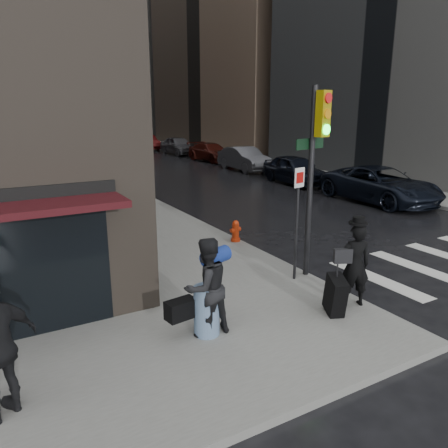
{
  "coord_description": "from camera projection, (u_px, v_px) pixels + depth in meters",
  "views": [
    {
      "loc": [
        -5.03,
        -6.04,
        4.25
      ],
      "look_at": [
        0.39,
        3.44,
        1.3
      ],
      "focal_mm": 35.0,
      "sensor_mm": 36.0,
      "label": 1
    }
  ],
  "objects": [
    {
      "name": "parked_car_1",
      "position": [
        295.0,
        169.0,
        24.62
      ],
      "size": [
        2.26,
        4.84,
        1.6
      ],
      "primitive_type": "imported",
      "rotation": [
        0.0,
        0.0,
        -0.08
      ],
      "color": "black",
      "rests_on": "ground"
    },
    {
      "name": "parked_car_5",
      "position": [
        147.0,
        142.0,
        44.12
      ],
      "size": [
        1.65,
        4.5,
        1.47
      ],
      "primitive_type": "imported",
      "rotation": [
        0.0,
        0.0,
        -0.02
      ],
      "color": "#3D0C0C",
      "rests_on": "ground"
    },
    {
      "name": "sidewalk_right",
      "position": [
        220.0,
        156.0,
        37.65
      ],
      "size": [
        3.0,
        50.0,
        0.15
      ],
      "primitive_type": "cube",
      "color": "slate",
      "rests_on": "ground"
    },
    {
      "name": "parked_car_0",
      "position": [
        380.0,
        185.0,
        19.82
      ],
      "size": [
        2.81,
        5.84,
        1.6
      ],
      "primitive_type": "imported",
      "rotation": [
        0.0,
        0.0,
        -0.03
      ],
      "color": "black",
      "rests_on": "ground"
    },
    {
      "name": "parked_car_4",
      "position": [
        178.0,
        146.0,
        39.62
      ],
      "size": [
        2.04,
        4.78,
        1.61
      ],
      "primitive_type": "imported",
      "rotation": [
        0.0,
        0.0,
        0.03
      ],
      "color": "#45454B",
      "rests_on": "ground"
    },
    {
      "name": "ground",
      "position": [
        293.0,
        330.0,
        8.58
      ],
      "size": [
        140.0,
        140.0,
        0.0
      ],
      "primitive_type": "plane",
      "color": "black",
      "rests_on": "ground"
    },
    {
      "name": "sidewalk_left",
      "position": [
        56.0,
        167.0,
        31.18
      ],
      "size": [
        4.0,
        50.0,
        0.15
      ],
      "primitive_type": "cube",
      "color": "slate",
      "rests_on": "ground"
    },
    {
      "name": "bldg_distant",
      "position": [
        31.0,
        33.0,
        72.64
      ],
      "size": [
        40.0,
        12.0,
        32.0
      ],
      "primitive_type": "cube",
      "color": "slate",
      "rests_on": "ground"
    },
    {
      "name": "man_overcoat",
      "position": [
        351.0,
        270.0,
        9.04
      ],
      "size": [
        1.32,
        0.87,
        1.97
      ],
      "rotation": [
        0.0,
        0.0,
        2.73
      ],
      "color": "black",
      "rests_on": "ground"
    },
    {
      "name": "traffic_light",
      "position": [
        314.0,
        158.0,
        10.17
      ],
      "size": [
        1.12,
        0.62,
        4.56
      ],
      "rotation": [
        0.0,
        0.0,
        0.23
      ],
      "color": "black",
      "rests_on": "ground"
    },
    {
      "name": "man_jeans",
      "position": [
        206.0,
        287.0,
        7.9
      ],
      "size": [
        1.36,
        0.83,
        1.87
      ],
      "rotation": [
        0.0,
        0.0,
        3.29
      ],
      "color": "black",
      "rests_on": "ground"
    },
    {
      "name": "parked_car_6",
      "position": [
        134.0,
        139.0,
        49.34
      ],
      "size": [
        2.46,
        5.12,
        1.41
      ],
      "primitive_type": "imported",
      "rotation": [
        0.0,
        0.0,
        -0.03
      ],
      "color": "#454549",
      "rests_on": "ground"
    },
    {
      "name": "parked_car_2",
      "position": [
        245.0,
        159.0,
        29.68
      ],
      "size": [
        1.76,
        4.85,
        1.59
      ],
      "primitive_type": "imported",
      "rotation": [
        0.0,
        0.0,
        -0.02
      ],
      "color": "#45454A",
      "rests_on": "ground"
    },
    {
      "name": "bldg_right_far",
      "position": [
        192.0,
        50.0,
        66.38
      ],
      "size": [
        22.0,
        20.0,
        25.0
      ],
      "primitive_type": "cube",
      "color": "slate",
      "rests_on": "ground"
    },
    {
      "name": "parked_car_3",
      "position": [
        211.0,
        152.0,
        34.86
      ],
      "size": [
        2.43,
        5.06,
        1.42
      ],
      "primitive_type": "imported",
      "rotation": [
        0.0,
        0.0,
        0.09
      ],
      "color": "#3B100B",
      "rests_on": "ground"
    },
    {
      "name": "fire_hydrant",
      "position": [
        236.0,
        232.0,
        13.66
      ],
      "size": [
        0.39,
        0.29,
        0.67
      ],
      "rotation": [
        0.0,
        0.0,
        0.18
      ],
      "color": "#B82A0B",
      "rests_on": "ground"
    }
  ]
}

